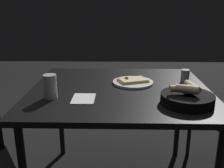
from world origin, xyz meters
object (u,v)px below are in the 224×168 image
object	(u,v)px
pizza_plate	(133,82)
bread_basket	(187,98)
dining_table	(120,97)
beer_glass	(50,88)
pepper_shaker	(185,77)

from	to	relation	value
pizza_plate	bread_basket	bearing A→B (deg)	36.49
dining_table	bread_basket	bearing A→B (deg)	53.55
bread_basket	beer_glass	distance (m)	0.72
pizza_plate	beer_glass	size ratio (longest dim) A/B	1.99
pepper_shaker	beer_glass	bearing A→B (deg)	-68.47
bread_basket	pizza_plate	bearing A→B (deg)	-143.51
bread_basket	beer_glass	world-z (taller)	beer_glass
bread_basket	pepper_shaker	bearing A→B (deg)	167.85
dining_table	beer_glass	distance (m)	0.43
pizza_plate	bread_basket	distance (m)	0.43
pizza_plate	beer_glass	distance (m)	0.54
dining_table	pizza_plate	size ratio (longest dim) A/B	4.12
bread_basket	pepper_shaker	xyz separation A→B (m)	(-0.39, 0.08, 0.00)
dining_table	pepper_shaker	size ratio (longest dim) A/B	12.97
pizza_plate	pepper_shaker	size ratio (longest dim) A/B	3.15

